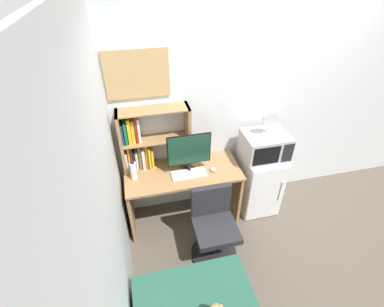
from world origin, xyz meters
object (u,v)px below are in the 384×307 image
object	(u,v)px
hutch_bookshelf	(145,141)
keyboard	(189,174)
mini_fridge	(258,182)
computer_mouse	(213,169)
microwave	(265,145)
water_bottle	(133,171)
monitor	(189,151)
desk_chair	(214,229)
wall_corkboard	(137,74)
desk_fan	(270,122)

from	to	relation	value
hutch_bookshelf	keyboard	bearing A→B (deg)	-31.37
hutch_bookshelf	mini_fridge	size ratio (longest dim) A/B	0.92
computer_mouse	microwave	size ratio (longest dim) A/B	0.16
mini_fridge	microwave	bearing A→B (deg)	89.89
water_bottle	mini_fridge	world-z (taller)	water_bottle
mini_fridge	microwave	distance (m)	0.56
monitor	desk_chair	bearing A→B (deg)	-75.51
computer_mouse	wall_corkboard	xyz separation A→B (m)	(-0.70, 0.34, 1.03)
hutch_bookshelf	water_bottle	bearing A→B (deg)	-130.85
water_bottle	desk_chair	size ratio (longest dim) A/B	0.28
water_bottle	computer_mouse	bearing A→B (deg)	-4.28
desk_fan	wall_corkboard	bearing A→B (deg)	167.79
mini_fridge	monitor	bearing A→B (deg)	-179.76
computer_mouse	microwave	xyz separation A→B (m)	(0.63, 0.06, 0.19)
monitor	mini_fridge	distance (m)	1.08
desk_fan	monitor	bearing A→B (deg)	-179.93
water_bottle	wall_corkboard	bearing A→B (deg)	58.61
microwave	desk_fan	bearing A→B (deg)	-74.36
mini_fridge	microwave	xyz separation A→B (m)	(0.00, 0.00, 0.56)
hutch_bookshelf	microwave	size ratio (longest dim) A/B	1.49
monitor	mini_fridge	xyz separation A→B (m)	(0.89, 0.00, -0.62)
microwave	wall_corkboard	world-z (taller)	wall_corkboard
water_bottle	microwave	distance (m)	1.50
water_bottle	mini_fridge	size ratio (longest dim) A/B	0.29
mini_fridge	wall_corkboard	world-z (taller)	wall_corkboard
water_bottle	mini_fridge	xyz separation A→B (m)	(1.49, -0.01, -0.46)
hutch_bookshelf	computer_mouse	xyz separation A→B (m)	(0.71, -0.25, -0.32)
hutch_bookshelf	desk_chair	xyz separation A→B (m)	(0.58, -0.74, -0.73)
water_bottle	desk_chair	distance (m)	1.06
water_bottle	mini_fridge	bearing A→B (deg)	-0.36
microwave	wall_corkboard	bearing A→B (deg)	168.01
monitor	microwave	xyz separation A→B (m)	(0.89, 0.01, -0.06)
desk_chair	water_bottle	bearing A→B (deg)	143.28
computer_mouse	water_bottle	distance (m)	0.88
hutch_bookshelf	keyboard	xyz separation A→B (m)	(0.43, -0.26, -0.33)
water_bottle	desk_chair	world-z (taller)	water_bottle
hutch_bookshelf	keyboard	size ratio (longest dim) A/B	1.95
computer_mouse	desk_fan	xyz separation A→B (m)	(0.63, 0.05, 0.49)
desk_fan	desk_chair	world-z (taller)	desk_fan
keyboard	water_bottle	bearing A→B (deg)	173.06
monitor	microwave	world-z (taller)	monitor
computer_mouse	microwave	bearing A→B (deg)	5.34
hutch_bookshelf	mini_fridge	world-z (taller)	hutch_bookshelf
hutch_bookshelf	microwave	world-z (taller)	hutch_bookshelf
mini_fridge	keyboard	bearing A→B (deg)	-176.07
desk_fan	computer_mouse	bearing A→B (deg)	-175.18
monitor	microwave	size ratio (longest dim) A/B	0.95
keyboard	desk_chair	distance (m)	0.65
microwave	hutch_bookshelf	bearing A→B (deg)	171.68
desk_chair	wall_corkboard	size ratio (longest dim) A/B	1.37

